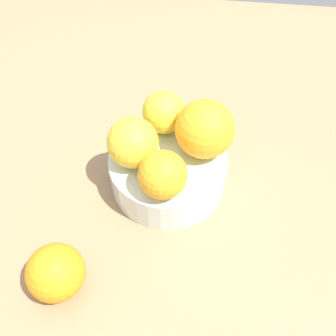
# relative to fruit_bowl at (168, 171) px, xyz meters

# --- Properties ---
(ground_plane) EXTENTS (1.10, 1.10, 0.02)m
(ground_plane) POSITION_rel_fruit_bowl_xyz_m (0.00, 0.00, -0.04)
(ground_plane) COLOR #997551
(fruit_bowl) EXTENTS (0.17, 0.17, 0.06)m
(fruit_bowl) POSITION_rel_fruit_bowl_xyz_m (0.00, 0.00, 0.00)
(fruit_bowl) COLOR silver
(fruit_bowl) RESTS_ON ground_plane
(orange_in_bowl_0) EXTENTS (0.06, 0.06, 0.06)m
(orange_in_bowl_0) POSITION_rel_fruit_bowl_xyz_m (-0.00, 0.05, 0.06)
(orange_in_bowl_0) COLOR #F9A823
(orange_in_bowl_0) RESTS_ON fruit_bowl
(orange_in_bowl_1) EXTENTS (0.06, 0.06, 0.06)m
(orange_in_bowl_1) POSITION_rel_fruit_bowl_xyz_m (0.01, -0.06, 0.06)
(orange_in_bowl_1) COLOR yellow
(orange_in_bowl_1) RESTS_ON fruit_bowl
(orange_in_bowl_2) EXTENTS (0.07, 0.07, 0.07)m
(orange_in_bowl_2) POSITION_rel_fruit_bowl_xyz_m (0.05, 0.01, 0.06)
(orange_in_bowl_2) COLOR yellow
(orange_in_bowl_2) RESTS_ON fruit_bowl
(orange_in_bowl_3) EXTENTS (0.08, 0.08, 0.08)m
(orange_in_bowl_3) POSITION_rel_fruit_bowl_xyz_m (-0.05, -0.02, 0.07)
(orange_in_bowl_3) COLOR #F9A823
(orange_in_bowl_3) RESTS_ON fruit_bowl
(orange_loose_0) EXTENTS (0.07, 0.07, 0.07)m
(orange_loose_0) POSITION_rel_fruit_bowl_xyz_m (0.11, 0.18, 0.01)
(orange_loose_0) COLOR orange
(orange_loose_0) RESTS_ON ground_plane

